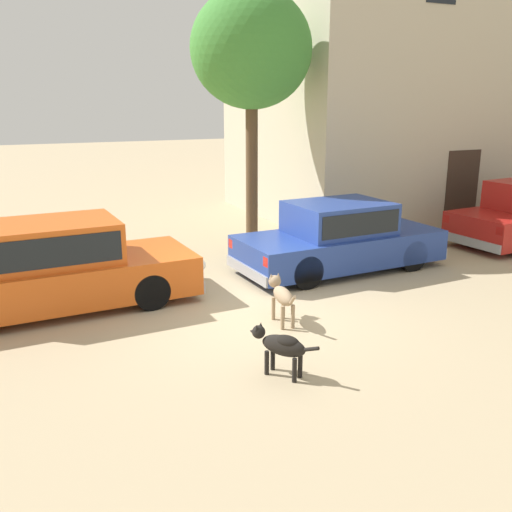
% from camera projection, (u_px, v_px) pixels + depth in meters
% --- Properties ---
extents(ground_plane, '(80.00, 80.00, 0.00)m').
position_uv_depth(ground_plane, '(254.00, 312.00, 9.37)').
color(ground_plane, tan).
extents(parked_sedan_nearest, '(4.70, 1.94, 1.48)m').
position_uv_depth(parked_sedan_nearest, '(57.00, 266.00, 9.40)').
color(parked_sedan_nearest, '#D15619').
rests_on(parked_sedan_nearest, ground_plane).
extents(parked_sedan_second, '(4.45, 1.91, 1.40)m').
position_uv_depth(parked_sedan_second, '(339.00, 237.00, 11.57)').
color(parked_sedan_second, navy).
rests_on(parked_sedan_second, ground_plane).
extents(apartment_block, '(12.28, 6.48, 9.11)m').
position_uv_depth(apartment_block, '(442.00, 61.00, 17.87)').
color(apartment_block, '#BCB299').
rests_on(apartment_block, ground_plane).
extents(stray_dog_spotted, '(0.61, 0.87, 0.63)m').
position_uv_depth(stray_dog_spotted, '(281.00, 345.00, 7.13)').
color(stray_dog_spotted, black).
rests_on(stray_dog_spotted, ground_plane).
extents(stray_dog_tan, '(0.30, 1.06, 0.71)m').
position_uv_depth(stray_dog_tan, '(281.00, 294.00, 8.84)').
color(stray_dog_tan, '#997F60').
rests_on(stray_dog_tan, ground_plane).
extents(acacia_tree_left, '(2.76, 2.49, 5.79)m').
position_uv_depth(acacia_tree_left, '(252.00, 51.00, 12.59)').
color(acacia_tree_left, brown).
rests_on(acacia_tree_left, ground_plane).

